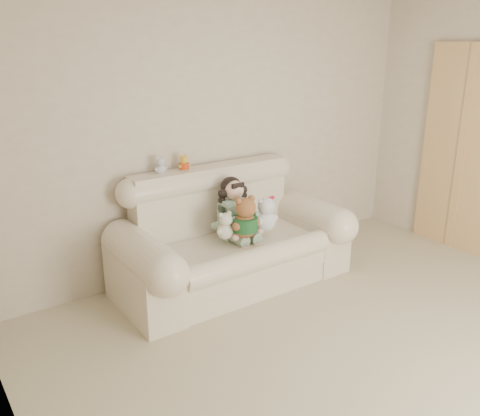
% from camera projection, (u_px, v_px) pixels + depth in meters
% --- Properties ---
extents(floor, '(5.00, 5.00, 0.00)m').
position_uv_depth(floor, '(440.00, 392.00, 3.18)').
color(floor, tan).
rests_on(floor, ground).
extents(wall_back, '(4.50, 0.00, 4.50)m').
position_uv_depth(wall_back, '(222.00, 132.00, 4.72)').
color(wall_back, beige).
rests_on(wall_back, ground).
extents(wall_left, '(0.00, 5.00, 5.00)m').
position_uv_depth(wall_left, '(51.00, 316.00, 1.55)').
color(wall_left, beige).
rests_on(wall_left, ground).
extents(sofa, '(2.10, 0.95, 1.03)m').
position_uv_depth(sofa, '(234.00, 230.00, 4.46)').
color(sofa, beige).
rests_on(sofa, floor).
extents(door_panel, '(0.06, 0.90, 2.10)m').
position_uv_depth(door_panel, '(463.00, 150.00, 5.15)').
color(door_panel, tan).
rests_on(door_panel, floor).
extents(seated_child, '(0.39, 0.45, 0.56)m').
position_uv_depth(seated_child, '(233.00, 207.00, 4.49)').
color(seated_child, '#266834').
rests_on(seated_child, sofa).
extents(brown_teddy, '(0.34, 0.30, 0.44)m').
position_uv_depth(brown_teddy, '(245.00, 213.00, 4.27)').
color(brown_teddy, brown).
rests_on(brown_teddy, sofa).
extents(white_cat, '(0.30, 0.27, 0.38)m').
position_uv_depth(white_cat, '(265.00, 211.00, 4.43)').
color(white_cat, silver).
rests_on(white_cat, sofa).
extents(cream_teddy, '(0.21, 0.18, 0.29)m').
position_uv_depth(cream_teddy, '(225.00, 223.00, 4.26)').
color(cream_teddy, beige).
rests_on(cream_teddy, sofa).
extents(yellow_mini_bear, '(0.12, 0.10, 0.18)m').
position_uv_depth(yellow_mini_bear, '(184.00, 162.00, 4.43)').
color(yellow_mini_bear, yellow).
rests_on(yellow_mini_bear, sofa).
extents(grey_mini_plush, '(0.13, 0.11, 0.19)m').
position_uv_depth(grey_mini_plush, '(160.00, 164.00, 4.31)').
color(grey_mini_plush, silver).
rests_on(grey_mini_plush, sofa).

